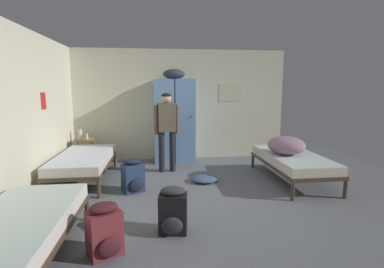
% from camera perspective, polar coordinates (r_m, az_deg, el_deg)
% --- Properties ---
extents(ground_plane, '(8.33, 8.33, 0.00)m').
position_cam_1_polar(ground_plane, '(4.61, 0.40, -12.26)').
color(ground_plane, slate).
extents(room_backdrop, '(4.94, 5.27, 2.53)m').
position_cam_1_polar(room_backdrop, '(5.61, -14.12, 4.57)').
color(room_backdrop, beige).
rests_on(room_backdrop, ground_plane).
extents(locker_bank, '(0.90, 0.55, 2.07)m').
position_cam_1_polar(locker_bank, '(6.63, -3.42, 2.90)').
color(locker_bank, '#6B93C6').
rests_on(locker_bank, ground_plane).
extents(shelf_unit, '(0.38, 0.30, 0.57)m').
position_cam_1_polar(shelf_unit, '(6.82, -20.02, -2.76)').
color(shelf_unit, '#99704C').
rests_on(shelf_unit, ground_plane).
extents(bed_right, '(0.90, 1.90, 0.49)m').
position_cam_1_polar(bed_right, '(5.61, 18.82, -4.80)').
color(bed_right, '#473828').
rests_on(bed_right, ground_plane).
extents(bed_left_front, '(0.90, 1.90, 0.49)m').
position_cam_1_polar(bed_left_front, '(3.31, -30.82, -15.26)').
color(bed_left_front, '#473828').
rests_on(bed_left_front, ground_plane).
extents(bed_left_rear, '(0.90, 1.90, 0.49)m').
position_cam_1_polar(bed_left_rear, '(5.66, -20.18, -4.74)').
color(bed_left_rear, '#473828').
rests_on(bed_left_rear, ground_plane).
extents(bedding_heap, '(0.65, 0.72, 0.32)m').
position_cam_1_polar(bedding_heap, '(5.55, 17.76, -2.07)').
color(bedding_heap, gray).
rests_on(bedding_heap, bed_right).
extents(person_traveler, '(0.49, 0.24, 1.56)m').
position_cam_1_polar(person_traveler, '(5.82, -4.91, 1.78)').
color(person_traveler, black).
rests_on(person_traveler, ground_plane).
extents(water_bottle, '(0.08, 0.08, 0.26)m').
position_cam_1_polar(water_bottle, '(6.80, -20.79, 0.07)').
color(water_bottle, silver).
rests_on(water_bottle, shelf_unit).
extents(lotion_bottle, '(0.05, 0.05, 0.16)m').
position_cam_1_polar(lotion_bottle, '(6.72, -19.65, -0.37)').
color(lotion_bottle, beige).
rests_on(lotion_bottle, shelf_unit).
extents(backpack_navy, '(0.39, 0.41, 0.55)m').
position_cam_1_polar(backpack_navy, '(4.88, -11.30, -8.00)').
color(backpack_navy, navy).
rests_on(backpack_navy, ground_plane).
extents(backpack_maroon, '(0.40, 0.41, 0.55)m').
position_cam_1_polar(backpack_maroon, '(3.21, -16.52, -17.50)').
color(backpack_maroon, maroon).
rests_on(backpack_maroon, ground_plane).
extents(backpack_black, '(0.35, 0.37, 0.55)m').
position_cam_1_polar(backpack_black, '(3.52, -3.69, -14.64)').
color(backpack_black, black).
rests_on(backpack_black, ground_plane).
extents(clothes_pile_denim, '(0.46, 0.45, 0.11)m').
position_cam_1_polar(clothes_pile_denim, '(5.34, 2.43, -8.63)').
color(clothes_pile_denim, '#42567A').
rests_on(clothes_pile_denim, ground_plane).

